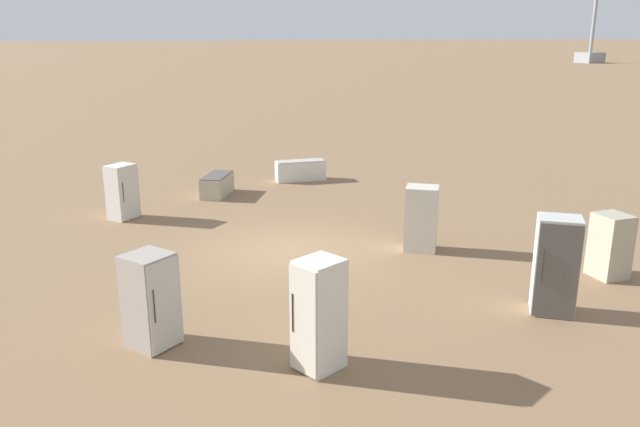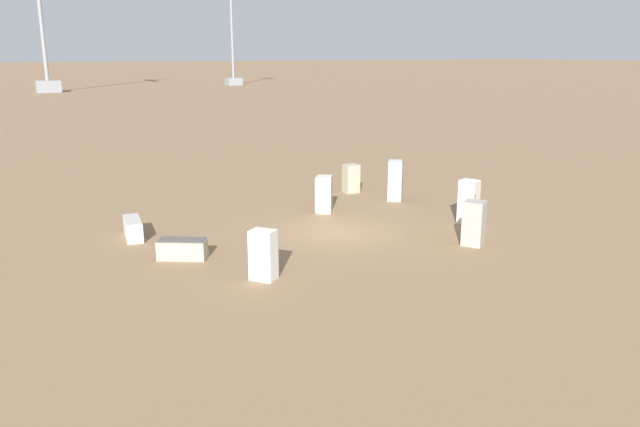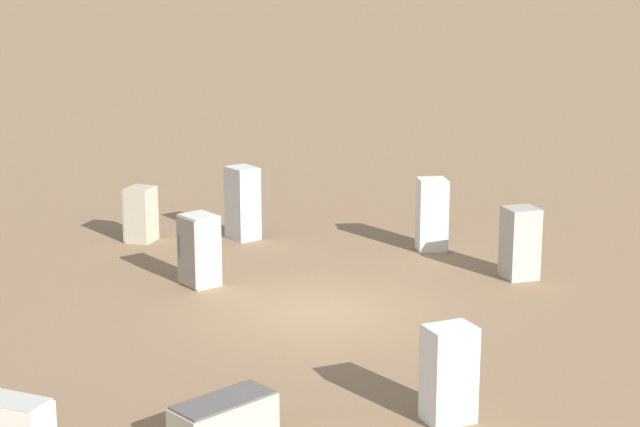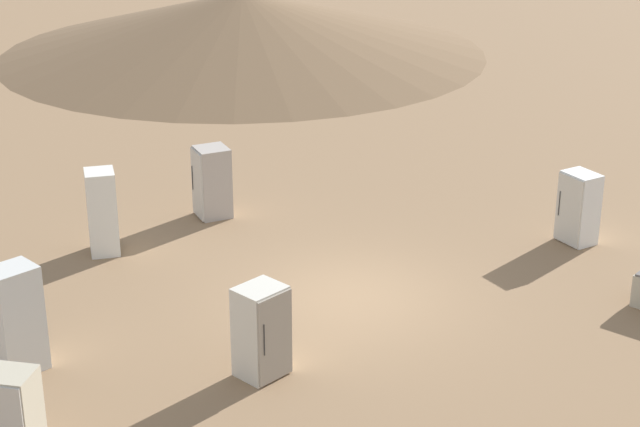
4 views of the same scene
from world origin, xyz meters
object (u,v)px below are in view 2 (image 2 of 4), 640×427
(power_pylon_0, at_px, (232,47))
(discarded_fridge_1, at_px, (324,194))
(discarded_fridge_5, at_px, (264,255))
(discarded_fridge_2, at_px, (133,228))
(power_pylon_1, at_px, (42,30))
(discarded_fridge_4, at_px, (474,223))
(discarded_fridge_3, at_px, (469,202))
(discarded_fridge_0, at_px, (182,249))
(discarded_fridge_7, at_px, (351,178))
(discarded_fridge_6, at_px, (395,181))

(power_pylon_0, xyz_separation_m, discarded_fridge_1, (108.57, -34.38, -7.30))
(discarded_fridge_5, bearing_deg, discarded_fridge_2, 162.61)
(power_pylon_1, height_order, discarded_fridge_4, power_pylon_1)
(power_pylon_0, xyz_separation_m, discarded_fridge_4, (115.48, -31.70, -7.28))
(power_pylon_1, height_order, discarded_fridge_2, power_pylon_1)
(discarded_fridge_3, height_order, discarded_fridge_4, discarded_fridge_3)
(discarded_fridge_4, bearing_deg, power_pylon_1, 149.14)
(discarded_fridge_2, height_order, discarded_fridge_5, discarded_fridge_5)
(discarded_fridge_0, xyz_separation_m, discarded_fridge_2, (-3.36, -1.02, 0.03))
(discarded_fridge_3, bearing_deg, power_pylon_1, -109.19)
(power_pylon_1, relative_size, discarded_fridge_4, 20.61)
(power_pylon_1, bearing_deg, discarded_fridge_2, -2.62)
(discarded_fridge_3, xyz_separation_m, discarded_fridge_5, (2.21, -10.09, -0.13))
(discarded_fridge_7, bearing_deg, power_pylon_1, 96.22)
(discarded_fridge_7, bearing_deg, discarded_fridge_4, -90.52)
(power_pylon_0, xyz_separation_m, discarded_fridge_3, (113.07, -29.92, -7.19))
(power_pylon_1, relative_size, discarded_fridge_5, 21.48)
(discarded_fridge_5, bearing_deg, discarded_fridge_4, 48.29)
(discarded_fridge_1, distance_m, discarded_fridge_3, 6.33)
(power_pylon_0, xyz_separation_m, discarded_fridge_5, (115.28, -40.01, -7.31))
(discarded_fridge_7, bearing_deg, discarded_fridge_2, -162.51)
(power_pylon_0, distance_m, power_pylon_1, 39.19)
(power_pylon_1, bearing_deg, discarded_fridge_6, 4.58)
(discarded_fridge_1, relative_size, discarded_fridge_5, 1.02)
(power_pylon_1, distance_m, discarded_fridge_4, 107.72)
(power_pylon_0, distance_m, discarded_fridge_6, 112.43)
(discarded_fridge_4, bearing_deg, discarded_fridge_1, 166.81)
(discarded_fridge_1, bearing_deg, discarded_fridge_2, 125.64)
(discarded_fridge_3, bearing_deg, discarded_fridge_2, -42.29)
(discarded_fridge_4, distance_m, discarded_fridge_7, 9.92)
(discarded_fridge_6, bearing_deg, discarded_fridge_2, -50.60)
(discarded_fridge_5, height_order, discarded_fridge_7, discarded_fridge_5)
(discarded_fridge_2, xyz_separation_m, discarded_fridge_6, (-0.68, 12.58, 0.59))
(power_pylon_0, relative_size, discarded_fridge_1, 15.92)
(power_pylon_1, height_order, discarded_fridge_6, power_pylon_1)
(discarded_fridge_1, xyz_separation_m, discarded_fridge_5, (6.72, -5.64, -0.02))
(discarded_fridge_0, height_order, discarded_fridge_6, discarded_fridge_6)
(discarded_fridge_0, bearing_deg, power_pylon_0, 9.71)
(power_pylon_0, bearing_deg, discarded_fridge_2, -21.48)
(discarded_fridge_0, height_order, discarded_fridge_1, discarded_fridge_1)
(power_pylon_0, height_order, power_pylon_1, power_pylon_1)
(discarded_fridge_0, bearing_deg, discarded_fridge_1, -34.27)
(power_pylon_1, bearing_deg, discarded_fridge_7, 4.09)
(power_pylon_1, xyz_separation_m, discarded_fridge_7, (97.16, 6.94, -10.02))
(discarded_fridge_3, distance_m, discarded_fridge_5, 10.33)
(discarded_fridge_4, height_order, discarded_fridge_7, discarded_fridge_4)
(discarded_fridge_5, relative_size, discarded_fridge_6, 0.83)
(discarded_fridge_5, bearing_deg, power_pylon_1, 138.66)
(discarded_fridge_4, height_order, discarded_fridge_5, discarded_fridge_4)
(power_pylon_0, height_order, discarded_fridge_0, power_pylon_0)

